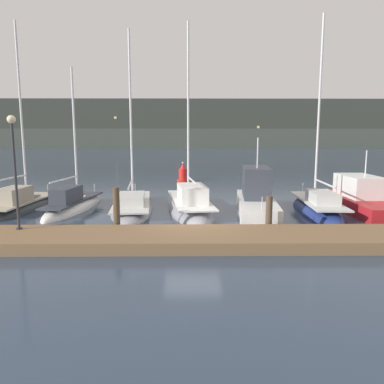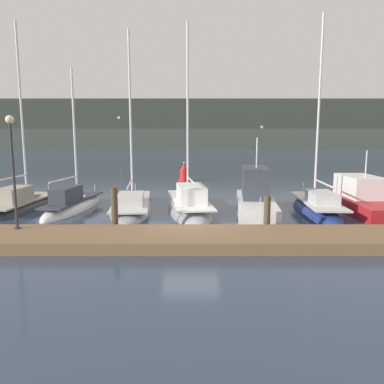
% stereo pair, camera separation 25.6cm
% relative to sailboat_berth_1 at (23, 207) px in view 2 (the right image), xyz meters
% --- Properties ---
extents(ground_plane, '(400.00, 400.00, 0.00)m').
position_rel_sailboat_berth_1_xyz_m(ground_plane, '(9.52, -4.68, -0.15)').
color(ground_plane, '#2D3D51').
extents(dock, '(27.67, 2.80, 0.45)m').
position_rel_sailboat_berth_1_xyz_m(dock, '(9.52, -6.80, 0.07)').
color(dock, brown).
rests_on(dock, ground).
extents(mooring_pile_1, '(0.28, 0.28, 1.98)m').
position_rel_sailboat_berth_1_xyz_m(mooring_pile_1, '(6.30, -5.15, 0.83)').
color(mooring_pile_1, '#4C3D2D').
rests_on(mooring_pile_1, ground).
extents(mooring_pile_2, '(0.28, 0.28, 1.60)m').
position_rel_sailboat_berth_1_xyz_m(mooring_pile_2, '(12.74, -5.15, 0.65)').
color(mooring_pile_2, '#4C3D2D').
rests_on(mooring_pile_2, ground).
extents(sailboat_berth_1, '(2.58, 7.01, 10.88)m').
position_rel_sailboat_berth_1_xyz_m(sailboat_berth_1, '(0.00, 0.00, 0.00)').
color(sailboat_berth_1, '#2D3338').
rests_on(sailboat_berth_1, ground).
extents(sailboat_berth_2, '(2.44, 6.91, 8.43)m').
position_rel_sailboat_berth_1_xyz_m(sailboat_berth_2, '(2.92, -0.14, -0.01)').
color(sailboat_berth_2, white).
rests_on(sailboat_berth_2, ground).
extents(sailboat_berth_3, '(3.04, 8.39, 10.40)m').
position_rel_sailboat_berth_1_xyz_m(sailboat_berth_3, '(6.18, 0.02, -0.05)').
color(sailboat_berth_3, gray).
rests_on(sailboat_berth_3, ground).
extents(sailboat_berth_4, '(3.18, 7.99, 10.75)m').
position_rel_sailboat_berth_1_xyz_m(sailboat_berth_4, '(9.42, -0.72, 0.01)').
color(sailboat_berth_4, gray).
rests_on(sailboat_berth_4, ground).
extents(motorboat_berth_5, '(2.71, 7.25, 4.51)m').
position_rel_sailboat_berth_1_xyz_m(motorboat_berth_5, '(12.90, -1.37, 0.35)').
color(motorboat_berth_5, white).
rests_on(motorboat_berth_5, ground).
extents(sailboat_berth_6, '(2.41, 7.22, 11.00)m').
position_rel_sailboat_berth_1_xyz_m(sailboat_berth_6, '(16.23, -1.08, -0.03)').
color(sailboat_berth_6, navy).
rests_on(sailboat_berth_6, ground).
extents(motorboat_berth_7, '(2.62, 7.36, 3.98)m').
position_rel_sailboat_berth_1_xyz_m(motorboat_berth_7, '(18.95, -0.55, 0.15)').
color(motorboat_berth_7, red).
rests_on(motorboat_berth_7, ground).
extents(channel_buoy, '(1.06, 1.06, 1.75)m').
position_rel_sailboat_berth_1_xyz_m(channel_buoy, '(8.85, 12.74, 0.48)').
color(channel_buoy, red).
rests_on(channel_buoy, ground).
extents(dock_lamppost, '(0.32, 0.32, 4.44)m').
position_rel_sailboat_berth_1_xyz_m(dock_lamppost, '(2.61, -6.12, 3.23)').
color(dock_lamppost, '#2D2D33').
rests_on(dock_lamppost, dock).
extents(hillside_backdrop, '(240.00, 23.00, 15.59)m').
position_rel_sailboat_berth_1_xyz_m(hillside_backdrop, '(9.37, 109.79, 7.04)').
color(hillside_backdrop, '#333833').
rests_on(hillside_backdrop, ground).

